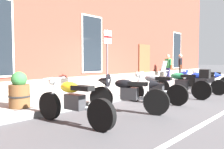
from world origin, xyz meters
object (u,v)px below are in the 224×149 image
object	(u,v)px
motorcycle_grey_naked	(154,88)
barrel_planter	(19,92)
motorcycle_yellow_naked	(72,102)
motorcycle_black_naked	(208,80)
motorcycle_green_touring	(183,83)
pedestrian_striped_shirt	(168,66)
parking_sign	(107,53)
pedestrian_dark_jacket	(180,66)
motorcycle_black_sport	(125,92)
motorcycle_blue_sport	(198,80)

from	to	relation	value
motorcycle_grey_naked	barrel_planter	bearing A→B (deg)	151.82
motorcycle_yellow_naked	motorcycle_black_naked	bearing A→B (deg)	-0.71
motorcycle_green_touring	barrel_planter	world-z (taller)	motorcycle_green_touring
pedestrian_striped_shirt	parking_sign	bearing A→B (deg)	-169.34
motorcycle_yellow_naked	barrel_planter	xyz separation A→B (m)	(-0.23, 1.88, 0.08)
pedestrian_dark_jacket	barrel_planter	bearing A→B (deg)	-177.35
motorcycle_black_sport	pedestrian_dark_jacket	world-z (taller)	pedestrian_dark_jacket
motorcycle_yellow_naked	motorcycle_black_sport	distance (m)	1.69
motorcycle_green_touring	pedestrian_striped_shirt	distance (m)	5.66
motorcycle_grey_naked	barrel_planter	xyz separation A→B (m)	(-3.55, 1.90, 0.08)
motorcycle_black_naked	pedestrian_striped_shirt	bearing A→B (deg)	61.20
motorcycle_green_touring	pedestrian_striped_shirt	bearing A→B (deg)	33.29
motorcycle_yellow_naked	parking_sign	xyz separation A→B (m)	(2.77, 1.53, 1.14)
motorcycle_black_sport	motorcycle_green_touring	size ratio (longest dim) A/B	0.98
pedestrian_dark_jacket	motorcycle_black_naked	bearing A→B (deg)	-133.26
motorcycle_yellow_naked	motorcycle_grey_naked	xyz separation A→B (m)	(3.32, -0.02, 0.00)
motorcycle_black_sport	motorcycle_yellow_naked	bearing A→B (deg)	177.02
motorcycle_black_naked	pedestrian_dark_jacket	world-z (taller)	pedestrian_dark_jacket
motorcycle_blue_sport	pedestrian_striped_shirt	world-z (taller)	pedestrian_striped_shirt
motorcycle_grey_naked	motorcycle_green_touring	bearing A→B (deg)	-9.69
barrel_planter	motorcycle_green_touring	bearing A→B (deg)	-23.01
barrel_planter	parking_sign	bearing A→B (deg)	-6.76
motorcycle_grey_naked	pedestrian_dark_jacket	world-z (taller)	pedestrian_dark_jacket
motorcycle_blue_sport	parking_sign	size ratio (longest dim) A/B	0.90
motorcycle_black_naked	pedestrian_striped_shirt	size ratio (longest dim) A/B	1.33
pedestrian_striped_shirt	barrel_planter	distance (m)	9.88
motorcycle_grey_naked	motorcycle_green_touring	distance (m)	1.58
motorcycle_black_naked	pedestrian_striped_shirt	xyz separation A→B (m)	(1.60, 2.91, 0.56)
pedestrian_striped_shirt	motorcycle_yellow_naked	bearing A→B (deg)	-163.66
motorcycle_black_sport	parking_sign	size ratio (longest dim) A/B	0.93
motorcycle_blue_sport	parking_sign	world-z (taller)	parking_sign
motorcycle_blue_sport	pedestrian_striped_shirt	distance (m)	4.43
motorcycle_yellow_naked	motorcycle_black_naked	world-z (taller)	motorcycle_yellow_naked
motorcycle_yellow_naked	motorcycle_black_sport	bearing A→B (deg)	-2.98
motorcycle_yellow_naked	parking_sign	distance (m)	3.37
motorcycle_black_naked	motorcycle_grey_naked	bearing A→B (deg)	179.01
motorcycle_yellow_naked	motorcycle_grey_naked	size ratio (longest dim) A/B	1.05
motorcycle_black_sport	parking_sign	bearing A→B (deg)	56.17
motorcycle_black_sport	barrel_planter	xyz separation A→B (m)	(-1.91, 1.97, 0.02)
motorcycle_green_touring	motorcycle_black_sport	bearing A→B (deg)	176.48
motorcycle_grey_naked	parking_sign	distance (m)	2.00
motorcycle_black_sport	motorcycle_black_naked	size ratio (longest dim) A/B	1.00
barrel_planter	motorcycle_blue_sport	bearing A→B (deg)	-17.62
pedestrian_dark_jacket	parking_sign	world-z (taller)	parking_sign
motorcycle_yellow_naked	motorcycle_green_touring	distance (m)	4.89
motorcycle_green_touring	motorcycle_blue_sport	world-z (taller)	motorcycle_green_touring
parking_sign	pedestrian_dark_jacket	bearing A→B (deg)	6.37
motorcycle_black_naked	barrel_planter	distance (m)	8.46
motorcycle_blue_sport	barrel_planter	distance (m)	6.96
motorcycle_black_naked	barrel_planter	size ratio (longest dim) A/B	2.24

